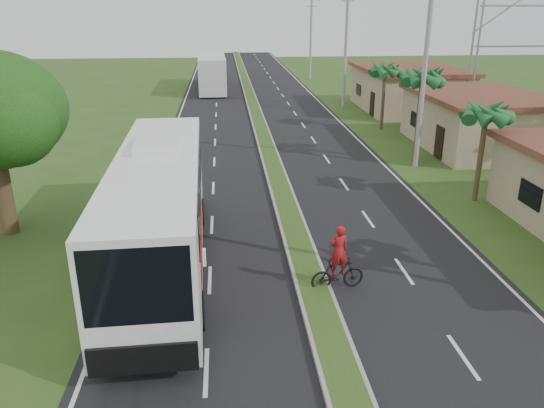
{
  "coord_description": "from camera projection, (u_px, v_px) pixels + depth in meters",
  "views": [
    {
      "loc": [
        -2.82,
        -11.59,
        9.05
      ],
      "look_at": [
        -1.06,
        7.61,
        1.8
      ],
      "focal_mm": 35.0,
      "sensor_mm": 36.0,
      "label": 1
    }
  ],
  "objects": [
    {
      "name": "ground",
      "position": [
        337.0,
        365.0,
        14.23
      ],
      "size": [
        180.0,
        180.0,
        0.0
      ],
      "primitive_type": "plane",
      "color": "#314C1C",
      "rests_on": "ground"
    },
    {
      "name": "palm_verge_b",
      "position": [
        487.0,
        113.0,
        24.68
      ],
      "size": [
        2.4,
        2.4,
        5.05
      ],
      "color": "#473321",
      "rests_on": "ground"
    },
    {
      "name": "utility_pole_c",
      "position": [
        346.0,
        44.0,
        48.37
      ],
      "size": [
        1.6,
        0.28,
        11.0
      ],
      "color": "gray",
      "rests_on": "ground"
    },
    {
      "name": "billboard_lattice",
      "position": [
        538.0,
        35.0,
        41.66
      ],
      "size": [
        10.18,
        1.18,
        12.07
      ],
      "color": "gray",
      "rests_on": "ground"
    },
    {
      "name": "coach_bus_far",
      "position": [
        212.0,
        70.0,
        59.78
      ],
      "size": [
        3.12,
        13.23,
        3.84
      ],
      "rotation": [
        0.0,
        0.0,
        0.02
      ],
      "color": "silver",
      "rests_on": "ground"
    },
    {
      "name": "palm_verge_d",
      "position": [
        385.0,
        69.0,
        39.52
      ],
      "size": [
        2.4,
        2.4,
        5.25
      ],
      "color": "#473321",
      "rests_on": "ground"
    },
    {
      "name": "median_strip",
      "position": [
        271.0,
        159.0,
        32.83
      ],
      "size": [
        1.2,
        160.0,
        0.18
      ],
      "color": "gray",
      "rests_on": "ground"
    },
    {
      "name": "utility_pole_b",
      "position": [
        425.0,
        59.0,
        29.52
      ],
      "size": [
        3.2,
        0.28,
        12.0
      ],
      "color": "gray",
      "rests_on": "ground"
    },
    {
      "name": "lane_edge_left",
      "position": [
        162.0,
        163.0,
        32.3
      ],
      "size": [
        0.12,
        160.0,
        0.01
      ],
      "primitive_type": "cube",
      "color": "silver",
      "rests_on": "ground"
    },
    {
      "name": "palm_verge_c",
      "position": [
        422.0,
        77.0,
        30.88
      ],
      "size": [
        2.4,
        2.4,
        5.85
      ],
      "color": "#473321",
      "rests_on": "ground"
    },
    {
      "name": "road_asphalt",
      "position": [
        271.0,
        160.0,
        32.87
      ],
      "size": [
        14.0,
        160.0,
        0.02
      ],
      "primitive_type": "cube",
      "color": "black",
      "rests_on": "ground"
    },
    {
      "name": "shop_mid",
      "position": [
        477.0,
        120.0,
        35.27
      ],
      "size": [
        7.6,
        10.6,
        3.67
      ],
      "color": "#9D846A",
      "rests_on": "ground"
    },
    {
      "name": "coach_bus_main",
      "position": [
        160.0,
        202.0,
        18.92
      ],
      "size": [
        3.3,
        13.83,
        4.44
      ],
      "rotation": [
        0.0,
        0.0,
        0.03
      ],
      "color": "white",
      "rests_on": "ground"
    },
    {
      "name": "utility_pole_d",
      "position": [
        311.0,
        36.0,
        67.1
      ],
      "size": [
        1.6,
        0.28,
        10.5
      ],
      "color": "gray",
      "rests_on": "ground"
    },
    {
      "name": "lane_edge_right",
      "position": [
        376.0,
        158.0,
        33.44
      ],
      "size": [
        0.12,
        160.0,
        0.01
      ],
      "primitive_type": "cube",
      "color": "silver",
      "rests_on": "ground"
    },
    {
      "name": "shop_far",
      "position": [
        408.0,
        88.0,
        48.3
      ],
      "size": [
        8.6,
        11.6,
        3.82
      ],
      "color": "#9D846A",
      "rests_on": "ground"
    },
    {
      "name": "motorcyclist",
      "position": [
        338.0,
        267.0,
        17.73
      ],
      "size": [
        1.92,
        0.79,
        2.33
      ],
      "rotation": [
        0.0,
        0.0,
        0.15
      ],
      "color": "black",
      "rests_on": "ground"
    }
  ]
}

